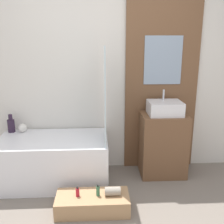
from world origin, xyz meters
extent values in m
cube|color=silver|center=(0.00, 1.58, 1.30)|extent=(4.20, 0.06, 2.60)
cube|color=brown|center=(0.78, 1.53, 1.30)|extent=(0.95, 0.03, 2.60)
cube|color=#8C9EB2|center=(0.78, 1.51, 1.47)|extent=(0.48, 0.01, 0.61)
cube|color=white|center=(-0.61, 1.17, 0.29)|extent=(1.32, 0.73, 0.57)
cube|color=silver|center=(-0.61, 1.17, 0.57)|extent=(1.03, 0.51, 0.01)
cube|color=silver|center=(0.02, 1.10, 1.12)|extent=(0.01, 0.55, 1.09)
cube|color=#A87F56|center=(-0.12, 0.54, 0.09)|extent=(0.75, 0.34, 0.18)
cube|color=brown|center=(0.78, 1.30, 0.41)|extent=(0.57, 0.43, 0.81)
cube|color=white|center=(0.78, 1.30, 0.90)|extent=(0.41, 0.34, 0.17)
cylinder|color=silver|center=(0.78, 1.39, 1.05)|extent=(0.02, 0.02, 0.13)
cylinder|color=#2D1E33|center=(-1.17, 1.43, 0.65)|extent=(0.09, 0.09, 0.16)
cylinder|color=#2D1E33|center=(-1.17, 1.43, 0.77)|extent=(0.05, 0.05, 0.07)
sphere|color=silver|center=(-1.03, 1.43, 0.63)|extent=(0.11, 0.11, 0.11)
cylinder|color=#B21928|center=(-0.27, 0.54, 0.22)|extent=(0.04, 0.04, 0.09)
cylinder|color=black|center=(-0.27, 0.54, 0.27)|extent=(0.02, 0.02, 0.02)
cylinder|color=#38704C|center=(-0.07, 0.54, 0.23)|extent=(0.04, 0.04, 0.10)
cylinder|color=black|center=(-0.07, 0.54, 0.29)|extent=(0.02, 0.02, 0.02)
cylinder|color=gray|center=(0.09, 0.54, 0.22)|extent=(0.16, 0.09, 0.09)
camera|label=1|loc=(-0.05, -1.83, 1.72)|focal=42.00mm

